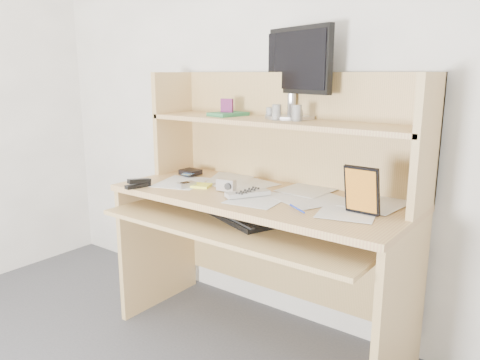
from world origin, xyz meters
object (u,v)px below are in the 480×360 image
Objects in this scene: tv_remote at (248,194)px; game_case at (362,190)px; keyboard at (236,215)px; monitor at (294,70)px; desk at (269,202)px.

tv_remote is 1.04× the size of game_case.
game_case is at bearing 27.37° from keyboard.
keyboard is 0.75m from monitor.
tv_remote is at bearing -93.06° from desk.
tv_remote is at bearing -174.71° from game_case.
monitor is (-0.50, 0.31, 0.46)m from game_case.
desk is 0.55m from game_case.
game_case is 0.74m from monitor.
desk reaches higher than keyboard.
tv_remote is 0.64m from monitor.
desk is 2.95× the size of keyboard.
tv_remote is at bearing 49.68° from keyboard.
monitor is (0.01, 0.18, 0.61)m from desk.
game_case is at bearing -11.32° from monitor.
desk is 7.18× the size of game_case.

